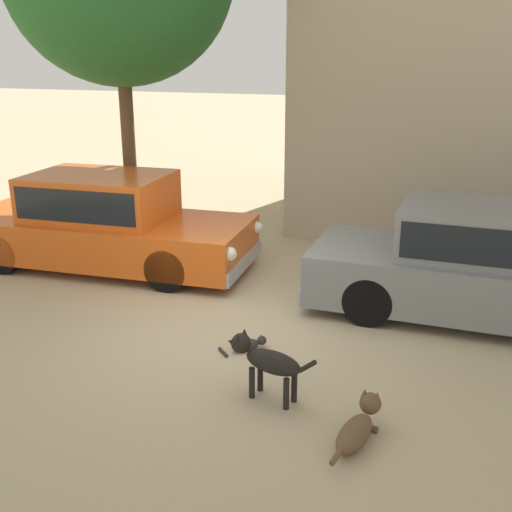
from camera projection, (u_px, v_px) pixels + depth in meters
name	position (u px, v px, depth m)	size (l,w,h in m)	color
ground_plane	(223.00, 325.00, 7.92)	(80.00, 80.00, 0.00)	tan
parked_sedan_nearest	(104.00, 221.00, 9.87)	(4.86, 1.99, 1.49)	#D15619
parked_sedan_second	(479.00, 264.00, 7.95)	(4.48, 1.78, 1.48)	slate
stray_dog_spotted	(266.00, 360.00, 6.14)	(1.01, 0.37, 0.66)	black
stray_dog_tan	(358.00, 426.00, 5.55)	(0.36, 1.03, 0.36)	brown
stray_cat	(248.00, 344.00, 7.22)	(0.52, 0.44, 0.16)	#2D2B28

